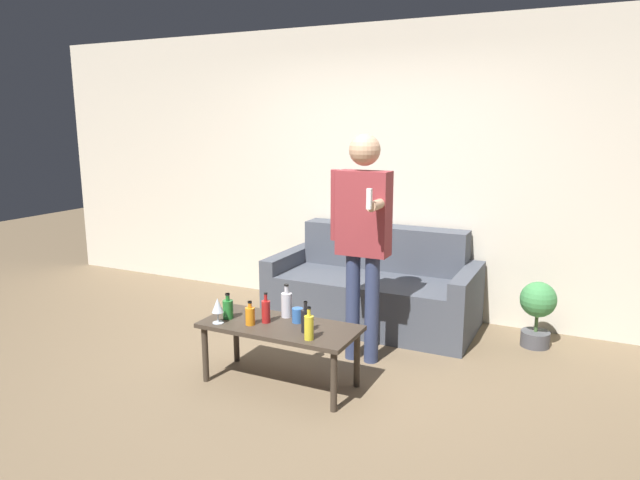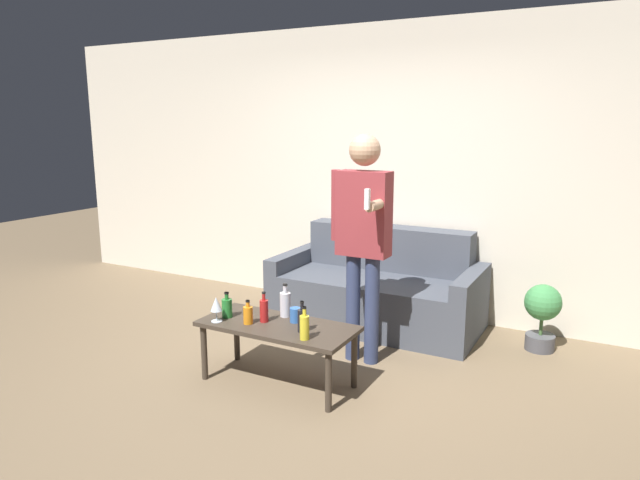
# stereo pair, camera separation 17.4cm
# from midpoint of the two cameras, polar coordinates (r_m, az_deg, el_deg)

# --- Properties ---
(ground_plane) EXTENTS (16.00, 16.00, 0.00)m
(ground_plane) POSITION_cam_midpoint_polar(r_m,az_deg,el_deg) (4.07, -4.84, -14.73)
(ground_plane) COLOR #756047
(wall_back) EXTENTS (8.00, 0.06, 2.70)m
(wall_back) POSITION_cam_midpoint_polar(r_m,az_deg,el_deg) (5.47, 5.65, 6.87)
(wall_back) COLOR beige
(wall_back) RESTS_ON ground_plane
(couch) EXTENTS (1.83, 0.88, 0.86)m
(couch) POSITION_cam_midpoint_polar(r_m,az_deg,el_deg) (5.22, 4.45, -4.98)
(couch) COLOR #474C56
(couch) RESTS_ON ground_plane
(coffee_table) EXTENTS (1.10, 0.49, 0.44)m
(coffee_table) POSITION_cam_midpoint_polar(r_m,az_deg,el_deg) (4.01, -5.29, -9.12)
(coffee_table) COLOR #3D3328
(coffee_table) RESTS_ON ground_plane
(bottle_orange) EXTENTS (0.07, 0.07, 0.17)m
(bottle_orange) POSITION_cam_midpoint_polar(r_m,az_deg,el_deg) (3.99, -8.26, -7.48)
(bottle_orange) COLOR orange
(bottle_orange) RESTS_ON coffee_table
(bottle_green) EXTENTS (0.06, 0.06, 0.22)m
(bottle_green) POSITION_cam_midpoint_polar(r_m,az_deg,el_deg) (3.69, -2.48, -8.67)
(bottle_green) COLOR yellow
(bottle_green) RESTS_ON coffee_table
(bottle_dark) EXTENTS (0.06, 0.06, 0.21)m
(bottle_dark) POSITION_cam_midpoint_polar(r_m,az_deg,el_deg) (3.82, -2.78, -8.00)
(bottle_dark) COLOR black
(bottle_dark) RESTS_ON coffee_table
(bottle_yellow) EXTENTS (0.07, 0.07, 0.19)m
(bottle_yellow) POSITION_cam_midpoint_polar(r_m,az_deg,el_deg) (4.14, -10.39, -6.77)
(bottle_yellow) COLOR #23752D
(bottle_yellow) RESTS_ON coffee_table
(bottle_red) EXTENTS (0.08, 0.08, 0.24)m
(bottle_red) POSITION_cam_midpoint_polar(r_m,az_deg,el_deg) (4.11, -4.58, -6.40)
(bottle_red) COLOR silver
(bottle_red) RESTS_ON coffee_table
(bottle_clear) EXTENTS (0.06, 0.06, 0.22)m
(bottle_clear) POSITION_cam_midpoint_polar(r_m,az_deg,el_deg) (4.01, -6.67, -7.04)
(bottle_clear) COLOR #B21E1E
(bottle_clear) RESTS_ON coffee_table
(wine_glass_near) EXTENTS (0.08, 0.08, 0.18)m
(wine_glass_near) POSITION_cam_midpoint_polar(r_m,az_deg,el_deg) (4.04, -11.43, -6.51)
(wine_glass_near) COLOR silver
(wine_glass_near) RESTS_ON coffee_table
(cup_on_table) EXTENTS (0.08, 0.08, 0.10)m
(cup_on_table) POSITION_cam_midpoint_polar(r_m,az_deg,el_deg) (4.01, -3.53, -7.53)
(cup_on_table) COLOR #3366B2
(cup_on_table) RESTS_ON coffee_table
(person_standing_front) EXTENTS (0.46, 0.43, 1.73)m
(person_standing_front) POSITION_cam_midpoint_polar(r_m,az_deg,el_deg) (4.22, 3.12, 1.17)
(person_standing_front) COLOR navy
(person_standing_front) RESTS_ON ground_plane
(potted_plant) EXTENTS (0.29, 0.29, 0.54)m
(potted_plant) POSITION_cam_midpoint_polar(r_m,az_deg,el_deg) (4.95, 19.99, -6.43)
(potted_plant) COLOR #4C4C51
(potted_plant) RESTS_ON ground_plane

